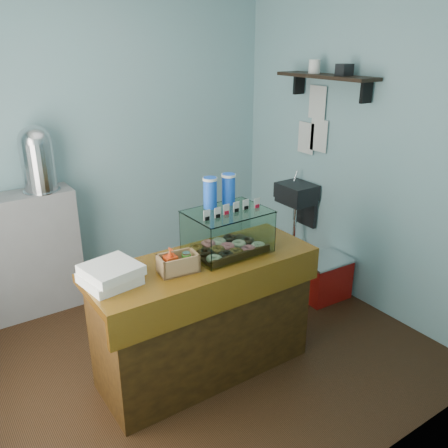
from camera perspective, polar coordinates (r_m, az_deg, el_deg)
ground at (r=3.89m, az=-4.35°, el=-15.04°), size 3.50×3.50×0.00m
room_shell at (r=3.20m, az=-4.87°, el=10.53°), size 3.54×3.04×2.82m
counter at (r=3.44m, az=-2.40°, el=-11.05°), size 1.60×0.60×0.90m
back_shelf at (r=4.46m, az=-23.41°, el=-3.61°), size 1.00×0.32×1.10m
display_case at (r=3.32m, az=0.17°, el=-0.46°), size 0.56×0.42×0.52m
condiment_crate at (r=3.06m, az=-5.68°, el=-4.70°), size 0.27×0.18×0.18m
pastry_boxes at (r=3.00m, az=-13.50°, el=-5.90°), size 0.36×0.36×0.12m
coffee_urn at (r=4.24m, az=-21.58°, el=7.48°), size 0.30×0.30×0.55m
red_cooler at (r=4.59m, az=11.95°, el=-6.33°), size 0.47×0.37×0.40m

